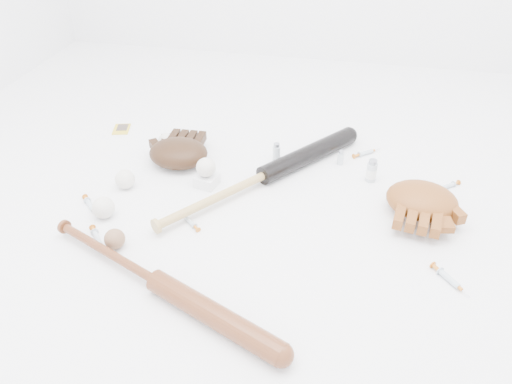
% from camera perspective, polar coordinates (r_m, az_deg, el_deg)
% --- Properties ---
extents(bat_dark, '(0.68, 0.84, 0.07)m').
position_cam_1_polar(bat_dark, '(1.89, 0.98, 1.95)').
color(bat_dark, black).
rests_on(bat_dark, ground).
extents(bat_wood, '(0.86, 0.43, 0.07)m').
position_cam_1_polar(bat_wood, '(1.50, -11.25, -9.99)').
color(bat_wood, brown).
rests_on(bat_wood, ground).
extents(glove_dark, '(0.29, 0.29, 0.10)m').
position_cam_1_polar(glove_dark, '(2.03, -8.86, 4.46)').
color(glove_dark, black).
rests_on(glove_dark, ground).
extents(glove_tan, '(0.34, 0.34, 0.11)m').
position_cam_1_polar(glove_tan, '(1.83, 18.43, -0.85)').
color(glove_tan, brown).
rests_on(glove_tan, ground).
extents(trading_card, '(0.09, 0.11, 0.01)m').
position_cam_1_polar(trading_card, '(2.36, -15.13, 6.95)').
color(trading_card, gold).
rests_on(trading_card, ground).
extents(pedestal, '(0.09, 0.09, 0.04)m').
position_cam_1_polar(pedestal, '(1.90, -5.64, 1.34)').
color(pedestal, white).
rests_on(pedestal, ground).
extents(baseball_on_pedestal, '(0.07, 0.07, 0.07)m').
position_cam_1_polar(baseball_on_pedestal, '(1.87, -5.75, 2.82)').
color(baseball_on_pedestal, silver).
rests_on(baseball_on_pedestal, pedestal).
extents(baseball_left, '(0.07, 0.07, 0.07)m').
position_cam_1_polar(baseball_left, '(1.93, -14.74, 1.42)').
color(baseball_left, silver).
rests_on(baseball_left, ground).
extents(baseball_upper, '(0.07, 0.07, 0.07)m').
position_cam_1_polar(baseball_upper, '(2.15, -10.21, 5.75)').
color(baseball_upper, silver).
rests_on(baseball_upper, ground).
extents(baseball_mid, '(0.08, 0.08, 0.08)m').
position_cam_1_polar(baseball_mid, '(1.80, -17.03, -1.72)').
color(baseball_mid, silver).
rests_on(baseball_mid, ground).
extents(baseball_aged, '(0.07, 0.07, 0.07)m').
position_cam_1_polar(baseball_aged, '(1.67, -15.85, -5.18)').
color(baseball_aged, brown).
rests_on(baseball_aged, ground).
extents(syringe_0, '(0.12, 0.12, 0.02)m').
position_cam_1_polar(syringe_0, '(1.88, -18.41, -1.45)').
color(syringe_0, '#ADBCC6').
rests_on(syringe_0, ground).
extents(syringe_1, '(0.11, 0.11, 0.02)m').
position_cam_1_polar(syringe_1, '(1.73, -7.55, -3.39)').
color(syringe_1, '#ADBCC6').
rests_on(syringe_1, ground).
extents(syringe_2, '(0.13, 0.11, 0.02)m').
position_cam_1_polar(syringe_2, '(2.13, 12.43, 4.40)').
color(syringe_2, '#ADBCC6').
rests_on(syringe_2, ground).
extents(syringe_3, '(0.13, 0.14, 0.02)m').
position_cam_1_polar(syringe_3, '(1.61, 21.21, -9.25)').
color(syringe_3, '#ADBCC6').
rests_on(syringe_3, ground).
extents(syringe_4, '(0.12, 0.11, 0.02)m').
position_cam_1_polar(syringe_4, '(2.01, 21.02, 0.61)').
color(syringe_4, '#ADBCC6').
rests_on(syringe_4, ground).
extents(syringe_5, '(0.12, 0.13, 0.02)m').
position_cam_1_polar(syringe_5, '(1.72, -17.69, -5.05)').
color(syringe_5, '#ADBCC6').
rests_on(syringe_5, ground).
extents(vial_0, '(0.02, 0.02, 0.06)m').
position_cam_1_polar(vial_0, '(2.03, 5.04, 4.05)').
color(vial_0, silver).
rests_on(vial_0, ground).
extents(vial_1, '(0.02, 0.02, 0.06)m').
position_cam_1_polar(vial_1, '(2.04, 9.65, 3.92)').
color(vial_1, silver).
rests_on(vial_1, ground).
extents(vial_2, '(0.03, 0.03, 0.08)m').
position_cam_1_polar(vial_2, '(2.03, 2.35, 4.60)').
color(vial_2, silver).
rests_on(vial_2, ground).
extents(vial_3, '(0.04, 0.04, 0.09)m').
position_cam_1_polar(vial_3, '(1.95, 13.08, 2.41)').
color(vial_3, silver).
rests_on(vial_3, ground).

